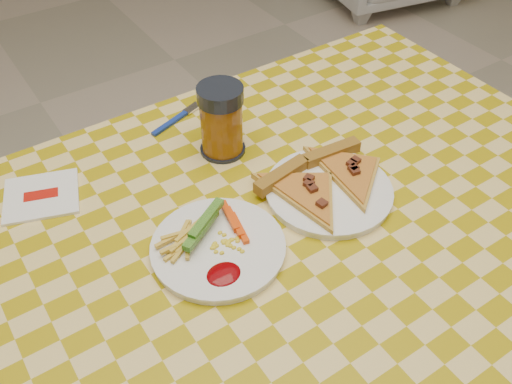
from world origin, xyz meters
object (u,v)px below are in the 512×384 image
at_px(table, 274,262).
at_px(plate_right, 329,192).
at_px(drink_glass, 221,121).
at_px(plate_left, 218,249).

distance_m(table, plate_right, 0.15).
relative_size(table, drink_glass, 9.27).
height_order(table, plate_left, plate_left).
bearing_deg(drink_glass, plate_right, -66.76).
height_order(table, drink_glass, drink_glass).
bearing_deg(plate_left, drink_glass, 57.17).
xyz_separation_m(table, plate_right, (0.13, 0.02, 0.08)).
bearing_deg(plate_right, table, -169.95).
distance_m(table, plate_left, 0.13).
distance_m(plate_right, drink_glass, 0.23).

